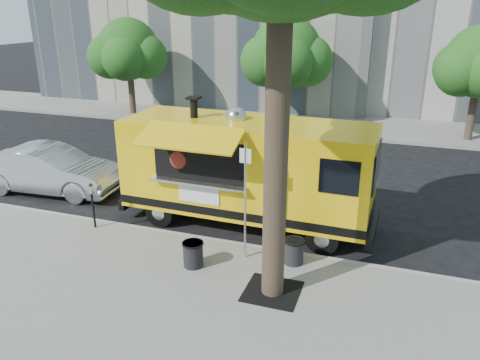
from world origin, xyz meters
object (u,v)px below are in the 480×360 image
(sedan, at_px, (50,170))
(trash_bin_right, at_px, (193,253))
(far_tree_a, at_px, (128,49))
(trash_bin_left, at_px, (294,251))
(parking_meter, at_px, (92,200))
(far_tree_b, at_px, (286,53))
(food_truck, at_px, (246,169))
(sign_post, at_px, (245,194))

(sedan, bearing_deg, trash_bin_right, -119.30)
(far_tree_a, distance_m, sedan, 12.44)
(sedan, bearing_deg, far_tree_a, 13.77)
(far_tree_a, xyz_separation_m, trash_bin_left, (12.76, -13.73, -3.30))
(trash_bin_left, relative_size, trash_bin_right, 0.99)
(far_tree_a, distance_m, parking_meter, 15.59)
(far_tree_a, bearing_deg, trash_bin_right, -54.37)
(far_tree_b, bearing_deg, far_tree_a, -177.46)
(far_tree_a, xyz_separation_m, food_truck, (10.86, -11.73, -2.07))
(food_truck, bearing_deg, parking_meter, -152.34)
(food_truck, bearing_deg, sedan, 179.31)
(trash_bin_left, distance_m, trash_bin_right, 2.44)
(far_tree_b, xyz_separation_m, trash_bin_left, (3.76, -14.13, -3.35))
(parking_meter, xyz_separation_m, sedan, (-3.26, 2.16, -0.18))
(far_tree_b, height_order, trash_bin_right, far_tree_b)
(far_tree_a, bearing_deg, far_tree_b, 2.54)
(far_tree_b, xyz_separation_m, sign_post, (2.55, -14.25, -1.98))
(sedan, relative_size, trash_bin_right, 7.81)
(far_tree_b, height_order, sedan, far_tree_b)
(parking_meter, relative_size, trash_bin_right, 2.14)
(far_tree_a, xyz_separation_m, trash_bin_right, (10.51, -14.66, -3.29))
(far_tree_a, bearing_deg, sign_post, -50.17)
(food_truck, height_order, trash_bin_left, food_truck)
(sedan, bearing_deg, far_tree_b, -28.11)
(sedan, bearing_deg, food_truck, -96.16)
(far_tree_b, relative_size, sign_post, 1.83)
(far_tree_b, relative_size, parking_meter, 4.12)
(sedan, bearing_deg, trash_bin_left, -108.17)
(sign_post, relative_size, parking_meter, 2.25)
(far_tree_a, height_order, trash_bin_right, far_tree_a)
(far_tree_b, relative_size, food_truck, 0.74)
(far_tree_a, xyz_separation_m, sedan, (3.74, -11.49, -2.97))
(food_truck, xyz_separation_m, trash_bin_left, (1.90, -2.00, -1.23))
(parking_meter, relative_size, trash_bin_left, 2.16)
(food_truck, xyz_separation_m, sedan, (-7.13, 0.24, -0.91))
(sign_post, distance_m, trash_bin_right, 1.90)
(parking_meter, xyz_separation_m, trash_bin_right, (3.51, -1.01, -0.50))
(far_tree_b, xyz_separation_m, trash_bin_right, (1.51, -15.06, -3.35))
(sedan, relative_size, trash_bin_left, 7.86)
(far_tree_a, bearing_deg, parking_meter, -62.85)
(sedan, height_order, trash_bin_left, sedan)
(parking_meter, xyz_separation_m, trash_bin_left, (5.76, -0.08, -0.50))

